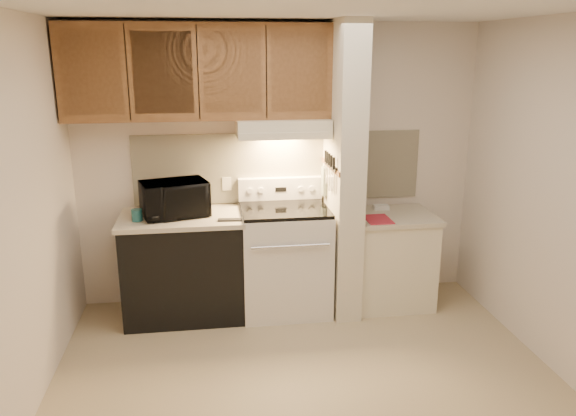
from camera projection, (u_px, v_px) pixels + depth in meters
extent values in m
plane|color=tan|center=(307.00, 379.00, 3.99)|extent=(3.60, 3.60, 0.00)
plane|color=white|center=(311.00, 8.00, 3.31)|extent=(3.60, 3.60, 0.00)
cube|color=silver|center=(279.00, 165.00, 5.08)|extent=(3.60, 2.50, 0.02)
cube|color=silver|center=(17.00, 222.00, 3.41)|extent=(0.02, 3.00, 2.50)
cube|color=silver|center=(563.00, 200.00, 3.90)|extent=(0.02, 3.00, 2.50)
cube|color=#FFF6CF|center=(279.00, 167.00, 5.07)|extent=(2.60, 0.02, 0.63)
cube|color=silver|center=(285.00, 261.00, 4.97)|extent=(0.76, 0.65, 0.92)
cube|color=black|center=(290.00, 270.00, 4.65)|extent=(0.50, 0.01, 0.30)
cylinder|color=silver|center=(291.00, 246.00, 4.56)|extent=(0.65, 0.02, 0.02)
cube|color=black|center=(285.00, 209.00, 4.84)|extent=(0.74, 0.64, 0.03)
cube|color=silver|center=(280.00, 188.00, 5.08)|extent=(0.76, 0.08, 0.20)
cube|color=black|center=(281.00, 189.00, 5.04)|extent=(0.10, 0.01, 0.04)
cylinder|color=silver|center=(250.00, 191.00, 5.00)|extent=(0.05, 0.02, 0.05)
cylinder|color=silver|center=(261.00, 190.00, 5.01)|extent=(0.05, 0.02, 0.05)
cylinder|color=silver|center=(301.00, 189.00, 5.06)|extent=(0.05, 0.02, 0.05)
cylinder|color=silver|center=(312.00, 189.00, 5.07)|extent=(0.05, 0.02, 0.05)
cube|color=black|center=(184.00, 268.00, 4.86)|extent=(1.00, 0.63, 0.87)
cube|color=beige|center=(181.00, 218.00, 4.74)|extent=(1.04, 0.67, 0.04)
cube|color=black|center=(230.00, 220.00, 4.60)|extent=(0.20, 0.08, 0.01)
cylinder|color=#1E595F|center=(137.00, 215.00, 4.58)|extent=(0.10, 0.10, 0.10)
cube|color=beige|center=(227.00, 184.00, 5.03)|extent=(0.08, 0.01, 0.12)
imported|color=black|center=(174.00, 199.00, 4.70)|extent=(0.61, 0.49, 0.30)
cube|color=beige|center=(343.00, 172.00, 4.82)|extent=(0.22, 0.70, 2.50)
cube|color=brown|center=(330.00, 166.00, 4.79)|extent=(0.01, 0.70, 0.04)
cube|color=black|center=(331.00, 165.00, 4.74)|extent=(0.02, 0.42, 0.04)
cube|color=silver|center=(333.00, 181.00, 4.61)|extent=(0.01, 0.03, 0.16)
cylinder|color=black|center=(334.00, 163.00, 4.56)|extent=(0.02, 0.02, 0.10)
cube|color=silver|center=(331.00, 180.00, 4.68)|extent=(0.01, 0.04, 0.18)
cylinder|color=black|center=(331.00, 161.00, 4.65)|extent=(0.02, 0.02, 0.10)
cube|color=silver|center=(329.00, 179.00, 4.76)|extent=(0.01, 0.04, 0.20)
cylinder|color=black|center=(329.00, 159.00, 4.73)|extent=(0.02, 0.02, 0.10)
cube|color=silver|center=(327.00, 175.00, 4.85)|extent=(0.01, 0.04, 0.16)
cylinder|color=black|center=(327.00, 158.00, 4.81)|extent=(0.02, 0.02, 0.10)
cube|color=silver|center=(325.00, 174.00, 4.93)|extent=(0.01, 0.04, 0.18)
cylinder|color=black|center=(326.00, 156.00, 4.87)|extent=(0.02, 0.02, 0.10)
cube|color=gray|center=(324.00, 181.00, 4.99)|extent=(0.03, 0.11, 0.25)
cube|color=beige|center=(390.00, 261.00, 5.11)|extent=(0.70, 0.60, 0.81)
cube|color=beige|center=(392.00, 216.00, 5.00)|extent=(0.74, 0.64, 0.04)
cube|color=#A82132|center=(378.00, 219.00, 4.82)|extent=(0.21, 0.29, 0.01)
cube|color=white|center=(381.00, 207.00, 5.15)|extent=(0.15, 0.10, 0.04)
cube|color=beige|center=(282.00, 127.00, 4.77)|extent=(0.78, 0.44, 0.15)
cube|color=beige|center=(286.00, 136.00, 4.58)|extent=(0.78, 0.04, 0.06)
cube|color=brown|center=(198.00, 72.00, 4.59)|extent=(2.18, 0.33, 0.77)
cube|color=brown|center=(91.00, 73.00, 4.33)|extent=(0.46, 0.01, 0.63)
cube|color=black|center=(127.00, 73.00, 4.37)|extent=(0.01, 0.01, 0.73)
cube|color=brown|center=(163.00, 73.00, 4.40)|extent=(0.46, 0.01, 0.63)
cube|color=black|center=(198.00, 73.00, 4.44)|extent=(0.01, 0.01, 0.73)
cube|color=brown|center=(232.00, 72.00, 4.48)|extent=(0.46, 0.01, 0.63)
cube|color=black|center=(266.00, 72.00, 4.52)|extent=(0.01, 0.01, 0.73)
cube|color=brown|center=(300.00, 72.00, 4.55)|extent=(0.46, 0.01, 0.63)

